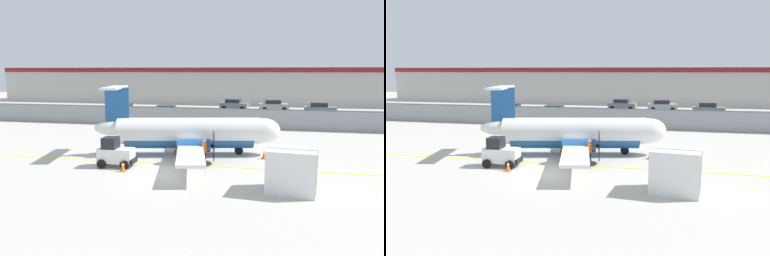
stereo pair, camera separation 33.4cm
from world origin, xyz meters
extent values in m
plane|color=#BCB7AD|center=(0.00, 0.00, 0.00)|extent=(140.00, 140.00, 0.00)
cube|color=yellow|center=(0.00, 2.00, 0.00)|extent=(84.00, 0.20, 0.01)
cube|color=gray|center=(0.00, 18.00, 1.00)|extent=(98.00, 0.04, 2.00)
cylinder|color=slate|center=(0.00, 18.00, 2.05)|extent=(98.00, 0.10, 0.10)
cube|color=#38383A|center=(0.00, 29.50, 0.06)|extent=(98.00, 17.00, 0.12)
cube|color=beige|center=(0.00, 48.00, 3.25)|extent=(91.00, 8.00, 6.50)
cube|color=maroon|center=(0.00, 44.00, 6.10)|extent=(91.00, 0.20, 0.80)
cylinder|color=white|center=(0.32, 5.02, 1.75)|extent=(10.41, 4.07, 1.90)
ellipsoid|color=white|center=(5.57, 6.18, 1.75)|extent=(2.70, 2.27, 1.80)
ellipsoid|color=white|center=(-4.93, 3.85, 1.95)|extent=(3.05, 1.64, 1.05)
cylinder|color=#1E5193|center=(0.32, 5.02, 1.23)|extent=(9.29, 3.43, 1.48)
cube|color=white|center=(0.42, 5.04, 1.18)|extent=(5.02, 15.97, 0.18)
cylinder|color=#1E5193|center=(0.05, 7.62, 1.18)|extent=(2.34, 1.35, 0.90)
cone|color=black|center=(1.17, 7.87, 1.18)|extent=(0.53, 0.53, 0.44)
cylinder|color=#262626|center=(1.32, 7.90, 1.18)|extent=(0.49, 2.06, 2.10)
cylinder|color=#1E5193|center=(1.18, 2.54, 1.18)|extent=(2.34, 1.35, 0.90)
cone|color=black|center=(2.30, 2.79, 1.18)|extent=(0.53, 0.53, 0.44)
cylinder|color=#262626|center=(2.45, 2.82, 1.18)|extent=(0.49, 2.06, 2.10)
cube|color=#1E5193|center=(-4.68, 3.91, 3.30)|extent=(1.70, 0.54, 3.10)
cube|color=white|center=(-4.81, 3.88, 4.85)|extent=(2.11, 4.92, 0.14)
cylinder|color=#59595B|center=(3.84, 5.80, 0.79)|extent=(0.17, 0.17, 0.97)
cylinder|color=black|center=(3.84, 5.80, 0.30)|extent=(0.63, 0.34, 0.60)
cylinder|color=#59595B|center=(-0.45, 7.11, 0.83)|extent=(0.17, 0.17, 0.90)
cylinder|color=black|center=(-0.45, 7.11, 0.38)|extent=(0.79, 0.38, 0.76)
cylinder|color=#59595B|center=(0.51, 2.79, 0.83)|extent=(0.17, 0.17, 0.90)
cylinder|color=black|center=(0.51, 2.79, 0.38)|extent=(0.79, 0.38, 0.76)
cube|color=silver|center=(-3.45, 0.71, 0.73)|extent=(2.24, 1.18, 0.90)
cube|color=black|center=(-3.80, 0.69, 1.53)|extent=(0.93, 1.03, 0.70)
cube|color=black|center=(-2.30, 0.75, 0.43)|extent=(0.20, 1.10, 0.30)
cylinder|color=black|center=(-2.72, 1.33, 0.28)|extent=(0.57, 0.20, 0.56)
cylinder|color=black|center=(-2.68, 0.13, 0.28)|extent=(0.57, 0.20, 0.56)
cylinder|color=black|center=(-4.22, 1.28, 0.28)|extent=(0.57, 0.20, 0.56)
cylinder|color=black|center=(-4.18, 0.08, 0.28)|extent=(0.57, 0.20, 0.56)
cylinder|color=#191E4C|center=(1.96, 2.27, 0.42)|extent=(0.16, 0.16, 0.85)
cylinder|color=#191E4C|center=(1.96, 2.07, 0.42)|extent=(0.16, 0.16, 0.85)
cylinder|color=orange|center=(1.96, 2.17, 1.15)|extent=(0.35, 0.35, 0.60)
cylinder|color=orange|center=(1.97, 2.39, 1.18)|extent=(0.10, 0.10, 0.55)
cylinder|color=orange|center=(1.95, 1.95, 1.18)|extent=(0.10, 0.10, 0.55)
sphere|color=tan|center=(1.96, 2.17, 1.59)|extent=(0.22, 0.22, 0.22)
cube|color=silver|center=(7.17, -2.13, 1.10)|extent=(2.61, 2.25, 2.20)
cube|color=#333338|center=(7.17, -2.13, 1.10)|extent=(2.43, 0.35, 2.20)
cube|color=orange|center=(5.68, 4.80, 0.02)|extent=(0.36, 0.36, 0.04)
cone|color=orange|center=(5.68, 4.80, 0.34)|extent=(0.28, 0.28, 0.60)
cylinder|color=white|center=(5.68, 4.80, 0.42)|extent=(0.17, 0.17, 0.08)
cube|color=orange|center=(-2.60, -0.27, 0.02)|extent=(0.36, 0.36, 0.04)
cone|color=orange|center=(-2.60, -0.27, 0.34)|extent=(0.28, 0.28, 0.60)
cylinder|color=white|center=(-2.60, -0.27, 0.42)|extent=(0.17, 0.17, 0.08)
cube|color=orange|center=(-0.67, 4.80, 0.02)|extent=(0.36, 0.36, 0.04)
cone|color=orange|center=(-0.67, 4.80, 0.34)|extent=(0.28, 0.28, 0.60)
cylinder|color=white|center=(-0.67, 4.80, 0.42)|extent=(0.17, 0.17, 0.08)
cube|color=orange|center=(-6.32, 7.09, 0.02)|extent=(0.36, 0.36, 0.04)
cone|color=orange|center=(-6.32, 7.09, 0.34)|extent=(0.28, 0.28, 0.60)
cylinder|color=white|center=(-6.32, 7.09, 0.42)|extent=(0.17, 0.17, 0.08)
cube|color=black|center=(-13.56, 25.88, 0.74)|extent=(4.23, 1.79, 0.80)
cube|color=#262D38|center=(-13.41, 25.89, 1.42)|extent=(2.23, 1.60, 0.56)
cylinder|color=black|center=(-14.94, 24.95, 0.42)|extent=(0.60, 0.21, 0.60)
cylinder|color=black|center=(-14.98, 26.75, 0.42)|extent=(0.60, 0.21, 0.60)
cylinder|color=black|center=(-12.14, 25.01, 0.42)|extent=(0.60, 0.21, 0.60)
cylinder|color=black|center=(-12.18, 26.81, 0.42)|extent=(0.60, 0.21, 0.60)
cube|color=black|center=(-6.96, 23.78, 0.74)|extent=(4.26, 1.86, 0.80)
cube|color=#262D38|center=(-6.81, 23.79, 1.42)|extent=(2.26, 1.64, 0.56)
cylinder|color=black|center=(-8.33, 22.83, 0.42)|extent=(0.61, 0.22, 0.60)
cylinder|color=black|center=(-8.40, 24.63, 0.42)|extent=(0.61, 0.22, 0.60)
cylinder|color=black|center=(-5.53, 22.94, 0.42)|extent=(0.61, 0.22, 0.60)
cylinder|color=black|center=(-5.60, 24.74, 0.42)|extent=(0.61, 0.22, 0.60)
cube|color=gray|center=(0.42, 35.93, 0.74)|extent=(4.37, 2.19, 0.80)
cube|color=#262D38|center=(0.27, 35.95, 1.42)|extent=(2.37, 1.81, 0.56)
cylinder|color=black|center=(1.92, 36.66, 0.42)|extent=(0.62, 0.27, 0.60)
cylinder|color=black|center=(1.70, 34.87, 0.42)|extent=(0.62, 0.27, 0.60)
cylinder|color=black|center=(-0.86, 36.99, 0.42)|extent=(0.62, 0.27, 0.60)
cylinder|color=black|center=(-1.08, 35.20, 0.42)|extent=(0.62, 0.27, 0.60)
cube|color=silver|center=(6.32, 35.51, 0.74)|extent=(4.37, 2.17, 0.80)
cube|color=#262D38|center=(6.17, 35.49, 1.42)|extent=(2.37, 1.80, 0.56)
cylinder|color=black|center=(7.61, 36.57, 0.42)|extent=(0.62, 0.27, 0.60)
cylinder|color=black|center=(7.81, 34.78, 0.42)|extent=(0.62, 0.27, 0.60)
cylinder|color=black|center=(4.83, 36.24, 0.42)|extent=(0.62, 0.27, 0.60)
cylinder|color=black|center=(5.03, 34.45, 0.42)|extent=(0.62, 0.27, 0.60)
cube|color=gray|center=(12.49, 32.34, 0.74)|extent=(4.33, 2.06, 0.80)
cube|color=#262D38|center=(12.34, 32.35, 1.42)|extent=(2.33, 1.75, 0.56)
cylinder|color=black|center=(13.96, 33.12, 0.42)|extent=(0.62, 0.25, 0.60)
cylinder|color=black|center=(13.80, 31.32, 0.42)|extent=(0.62, 0.25, 0.60)
cylinder|color=black|center=(11.17, 33.36, 0.42)|extent=(0.62, 0.25, 0.60)
cylinder|color=black|center=(11.02, 31.57, 0.42)|extent=(0.62, 0.25, 0.60)
camera|label=1|loc=(6.13, -20.89, 6.08)|focal=35.00mm
camera|label=2|loc=(6.46, -20.81, 6.08)|focal=35.00mm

